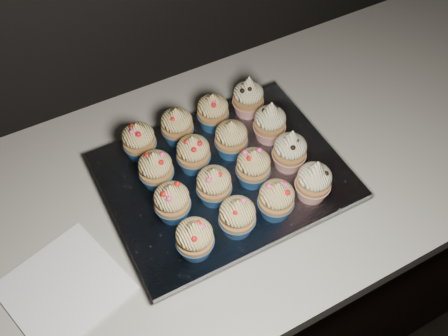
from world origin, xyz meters
The scene contains 21 objects.
cabinet centered at (0.00, 1.70, 0.43)m, with size 2.40×0.60×0.86m, color black.
worktop centered at (0.00, 1.70, 0.88)m, with size 2.44×0.64×0.04m, color beige.
napkin centered at (-0.47, 1.62, 0.90)m, with size 0.18×0.18×0.00m, color white.
baking_tray centered at (-0.14, 1.68, 0.91)m, with size 0.40×0.30×0.02m, color black.
foil_lining centered at (-0.14, 1.68, 0.93)m, with size 0.43×0.33×0.01m, color silver.
cupcake_0 centered at (-0.25, 1.56, 0.97)m, with size 0.06×0.06×0.08m.
cupcake_1 centered at (-0.17, 1.56, 0.97)m, with size 0.06×0.06×0.08m.
cupcake_2 centered at (-0.10, 1.56, 0.97)m, with size 0.06×0.06×0.08m.
cupcake_3 centered at (-0.02, 1.56, 0.97)m, with size 0.06×0.06×0.10m.
cupcake_4 centered at (-0.26, 1.64, 0.97)m, with size 0.06×0.06×0.08m.
cupcake_5 centered at (-0.18, 1.64, 0.97)m, with size 0.06×0.06×0.08m.
cupcake_6 centered at (-0.10, 1.64, 0.97)m, with size 0.06×0.06×0.08m.
cupcake_7 centered at (-0.02, 1.64, 0.97)m, with size 0.06×0.06×0.10m.
cupcake_8 centered at (-0.25, 1.72, 0.97)m, with size 0.06×0.06×0.08m.
cupcake_9 centered at (-0.18, 1.72, 0.97)m, with size 0.06×0.06×0.08m.
cupcake_10 centered at (-0.10, 1.72, 0.97)m, with size 0.06×0.06×0.08m.
cupcake_11 centered at (-0.02, 1.72, 0.97)m, with size 0.06×0.06×0.10m.
cupcake_12 centered at (-0.25, 1.79, 0.97)m, with size 0.06×0.06×0.08m.
cupcake_13 centered at (-0.17, 1.79, 0.97)m, with size 0.06×0.06×0.08m.
cupcake_14 centered at (-0.10, 1.80, 0.97)m, with size 0.06×0.06×0.08m.
cupcake_15 centered at (-0.02, 1.79, 0.97)m, with size 0.06×0.06×0.10m.
Camera 1 is at (-0.40, 1.19, 1.67)m, focal length 40.00 mm.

